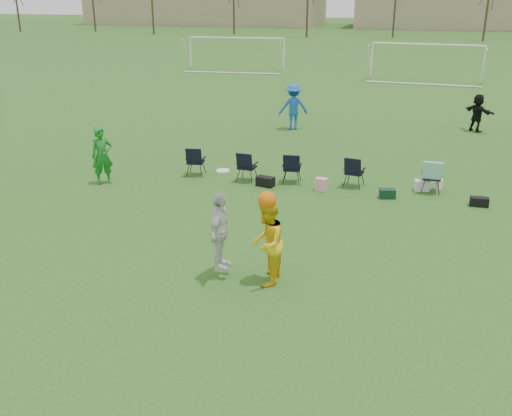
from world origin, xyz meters
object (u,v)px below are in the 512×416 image
(fielder_black, at_px, (477,113))
(center_contest, at_px, (249,237))
(goal_left, at_px, (237,44))
(fielder_green_near, at_px, (102,156))
(goal_mid, at_px, (427,52))
(fielder_blue, at_px, (293,107))

(fielder_black, xyz_separation_m, center_contest, (-5.72, -15.78, 0.18))
(center_contest, height_order, goal_left, goal_left)
(center_contest, bearing_deg, goal_left, 107.60)
(fielder_green_near, height_order, fielder_black, fielder_green_near)
(goal_left, relative_size, goal_mid, 1.00)
(fielder_black, distance_m, goal_left, 23.42)
(fielder_blue, height_order, goal_left, goal_left)
(goal_left, distance_m, goal_mid, 14.14)
(fielder_blue, distance_m, goal_mid, 17.61)
(fielder_green_near, xyz_separation_m, goal_left, (-4.17, 27.72, 1.02))
(fielder_green_near, relative_size, goal_left, 0.24)
(fielder_green_near, xyz_separation_m, goal_mid, (9.83, 25.72, 1.02))
(fielder_green_near, distance_m, goal_left, 28.05)
(fielder_green_near, distance_m, fielder_black, 16.07)
(fielder_black, xyz_separation_m, goal_left, (-16.11, 16.96, 1.12))
(fielder_black, height_order, goal_left, goal_left)
(fielder_black, distance_m, center_contest, 16.79)
(center_contest, xyz_separation_m, goal_mid, (3.61, 30.75, 0.94))
(fielder_green_near, xyz_separation_m, center_contest, (6.22, -5.03, 0.08))
(fielder_blue, bearing_deg, center_contest, 75.97)
(fielder_blue, xyz_separation_m, goal_left, (-8.36, 18.66, 0.93))
(fielder_blue, relative_size, goal_left, 0.27)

